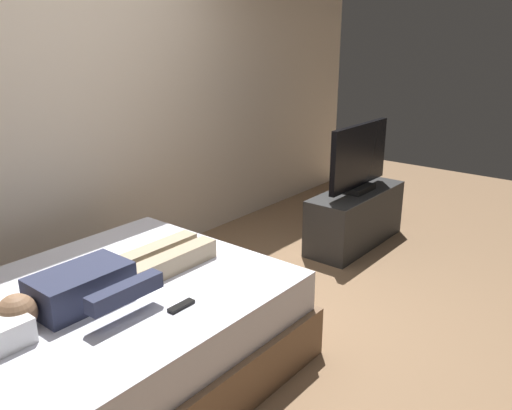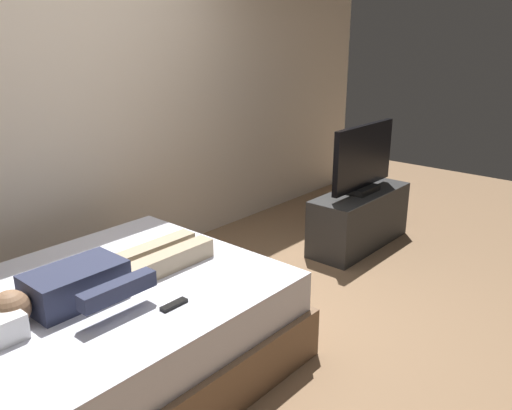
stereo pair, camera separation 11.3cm
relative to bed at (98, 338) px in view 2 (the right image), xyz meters
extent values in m
plane|color=#8C6B4C|center=(0.76, -0.34, -0.26)|extent=(10.00, 10.00, 0.00)
cube|color=beige|center=(1.16, 1.22, 1.14)|extent=(6.40, 0.10, 2.80)
cube|color=brown|center=(0.00, 0.00, -0.11)|extent=(1.96, 1.54, 0.30)
cube|color=white|center=(0.00, 0.00, 0.16)|extent=(1.88, 1.46, 0.24)
cube|color=#2D334C|center=(-0.10, -0.02, 0.37)|extent=(0.48, 0.28, 0.18)
sphere|color=#936B4C|center=(-0.43, -0.02, 0.37)|extent=(0.18, 0.18, 0.18)
cube|color=tan|center=(0.44, -0.10, 0.33)|extent=(0.60, 0.11, 0.11)
cube|color=tan|center=(0.44, 0.06, 0.33)|extent=(0.60, 0.11, 0.11)
cube|color=#2D334C|center=(-0.04, -0.30, 0.41)|extent=(0.40, 0.08, 0.08)
cube|color=black|center=(0.18, -0.44, 0.29)|extent=(0.15, 0.04, 0.02)
cube|color=#2D2D2D|center=(2.61, -0.09, -0.01)|extent=(1.10, 0.40, 0.50)
cube|color=black|center=(2.61, -0.09, 0.26)|extent=(0.32, 0.20, 0.05)
cube|color=black|center=(2.61, -0.09, 0.56)|extent=(0.88, 0.05, 0.54)
camera|label=1|loc=(-1.37, -2.16, 1.58)|focal=36.66mm
camera|label=2|loc=(-1.29, -2.25, 1.58)|focal=36.66mm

